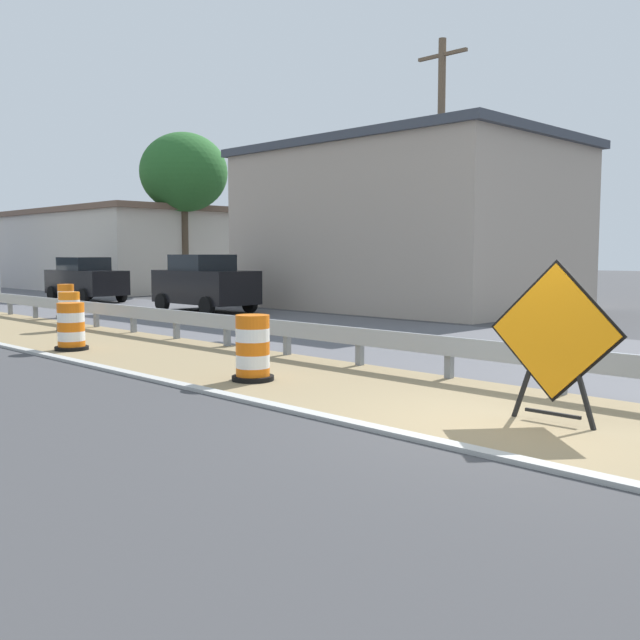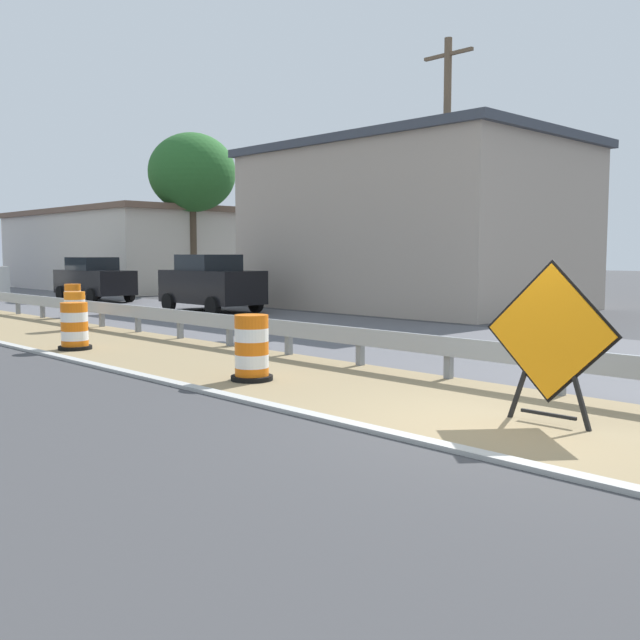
{
  "view_description": "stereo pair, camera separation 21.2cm",
  "coord_description": "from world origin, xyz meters",
  "px_view_note": "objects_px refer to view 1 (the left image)",
  "views": [
    {
      "loc": [
        -7.69,
        -4.57,
        2.07
      ],
      "look_at": [
        1.43,
        4.56,
        0.89
      ],
      "focal_mm": 40.89,
      "sensor_mm": 36.0,
      "label": 1
    },
    {
      "loc": [
        -7.54,
        -4.72,
        2.07
      ],
      "look_at": [
        1.43,
        4.56,
        0.89
      ],
      "focal_mm": 40.89,
      "sensor_mm": 36.0,
      "label": 2
    }
  ],
  "objects_px": {
    "traffic_barrel_close": "(71,329)",
    "car_mid_far_lane": "(86,279)",
    "warning_sign_diamond": "(554,337)",
    "utility_pole_near": "(440,176)",
    "traffic_barrel_nearest": "(253,351)",
    "car_trailing_near_lane": "(205,283)",
    "traffic_barrel_far": "(66,303)",
    "traffic_barrel_mid": "(70,313)"
  },
  "relations": [
    {
      "from": "traffic_barrel_far",
      "to": "traffic_barrel_close",
      "type": "bearing_deg",
      "value": -115.08
    },
    {
      "from": "traffic_barrel_far",
      "to": "car_trailing_near_lane",
      "type": "bearing_deg",
      "value": -15.09
    },
    {
      "from": "traffic_barrel_close",
      "to": "car_mid_far_lane",
      "type": "bearing_deg",
      "value": 61.79
    },
    {
      "from": "traffic_barrel_nearest",
      "to": "traffic_barrel_far",
      "type": "height_order",
      "value": "traffic_barrel_far"
    },
    {
      "from": "traffic_barrel_nearest",
      "to": "car_trailing_near_lane",
      "type": "height_order",
      "value": "car_trailing_near_lane"
    },
    {
      "from": "car_mid_far_lane",
      "to": "utility_pole_near",
      "type": "height_order",
      "value": "utility_pole_near"
    },
    {
      "from": "warning_sign_diamond",
      "to": "traffic_barrel_close",
      "type": "relative_size",
      "value": 1.97
    },
    {
      "from": "traffic_barrel_close",
      "to": "traffic_barrel_far",
      "type": "bearing_deg",
      "value": 64.92
    },
    {
      "from": "traffic_barrel_far",
      "to": "utility_pole_near",
      "type": "bearing_deg",
      "value": -45.46
    },
    {
      "from": "traffic_barrel_far",
      "to": "utility_pole_near",
      "type": "distance_m",
      "value": 12.7
    },
    {
      "from": "traffic_barrel_close",
      "to": "car_trailing_near_lane",
      "type": "relative_size",
      "value": 0.25
    },
    {
      "from": "traffic_barrel_close",
      "to": "car_mid_far_lane",
      "type": "xyz_separation_m",
      "value": [
        7.91,
        14.74,
        0.5
      ]
    },
    {
      "from": "traffic_barrel_mid",
      "to": "utility_pole_near",
      "type": "distance_m",
      "value": 11.96
    },
    {
      "from": "warning_sign_diamond",
      "to": "utility_pole_near",
      "type": "bearing_deg",
      "value": -139.92
    },
    {
      "from": "warning_sign_diamond",
      "to": "traffic_barrel_far",
      "type": "distance_m",
      "value": 18.42
    },
    {
      "from": "car_trailing_near_lane",
      "to": "car_mid_far_lane",
      "type": "distance_m",
      "value": 8.36
    },
    {
      "from": "warning_sign_diamond",
      "to": "car_trailing_near_lane",
      "type": "xyz_separation_m",
      "value": [
        7.17,
        17.0,
        -0.05
      ]
    },
    {
      "from": "warning_sign_diamond",
      "to": "car_mid_far_lane",
      "type": "bearing_deg",
      "value": -106.38
    },
    {
      "from": "traffic_barrel_close",
      "to": "traffic_barrel_far",
      "type": "xyz_separation_m",
      "value": [
        3.57,
        7.63,
        0.03
      ]
    },
    {
      "from": "traffic_barrel_close",
      "to": "car_mid_far_lane",
      "type": "distance_m",
      "value": 16.73
    },
    {
      "from": "traffic_barrel_nearest",
      "to": "car_mid_far_lane",
      "type": "distance_m",
      "value": 21.79
    },
    {
      "from": "warning_sign_diamond",
      "to": "traffic_barrel_nearest",
      "type": "bearing_deg",
      "value": -83.55
    },
    {
      "from": "traffic_barrel_nearest",
      "to": "utility_pole_near",
      "type": "distance_m",
      "value": 13.23
    },
    {
      "from": "traffic_barrel_far",
      "to": "utility_pole_near",
      "type": "relative_size",
      "value": 0.12
    },
    {
      "from": "warning_sign_diamond",
      "to": "car_mid_far_lane",
      "type": "relative_size",
      "value": 0.45
    },
    {
      "from": "traffic_barrel_nearest",
      "to": "traffic_barrel_far",
      "type": "xyz_separation_m",
      "value": [
        3.23,
        13.31,
        0.0
      ]
    },
    {
      "from": "traffic_barrel_nearest",
      "to": "utility_pole_near",
      "type": "height_order",
      "value": "utility_pole_near"
    },
    {
      "from": "traffic_barrel_nearest",
      "to": "traffic_barrel_far",
      "type": "bearing_deg",
      "value": 76.36
    },
    {
      "from": "traffic_barrel_nearest",
      "to": "traffic_barrel_close",
      "type": "relative_size",
      "value": 1.06
    },
    {
      "from": "traffic_barrel_close",
      "to": "utility_pole_near",
      "type": "height_order",
      "value": "utility_pole_near"
    },
    {
      "from": "warning_sign_diamond",
      "to": "utility_pole_near",
      "type": "distance_m",
      "value": 15.06
    },
    {
      "from": "warning_sign_diamond",
      "to": "traffic_barrel_close",
      "type": "distance_m",
      "value": 10.67
    },
    {
      "from": "traffic_barrel_nearest",
      "to": "traffic_barrel_close",
      "type": "xyz_separation_m",
      "value": [
        -0.34,
        5.69,
        -0.03
      ]
    },
    {
      "from": "warning_sign_diamond",
      "to": "traffic_barrel_far",
      "type": "relative_size",
      "value": 1.85
    },
    {
      "from": "warning_sign_diamond",
      "to": "car_trailing_near_lane",
      "type": "relative_size",
      "value": 0.5
    },
    {
      "from": "warning_sign_diamond",
      "to": "car_trailing_near_lane",
      "type": "distance_m",
      "value": 18.44
    },
    {
      "from": "traffic_barrel_close",
      "to": "utility_pole_near",
      "type": "relative_size",
      "value": 0.12
    },
    {
      "from": "car_trailing_near_lane",
      "to": "car_mid_far_lane",
      "type": "relative_size",
      "value": 0.91
    },
    {
      "from": "traffic_barrel_close",
      "to": "traffic_barrel_nearest",
      "type": "bearing_deg",
      "value": -86.59
    },
    {
      "from": "traffic_barrel_close",
      "to": "car_trailing_near_lane",
      "type": "distance_m",
      "value": 10.38
    },
    {
      "from": "traffic_barrel_close",
      "to": "car_mid_far_lane",
      "type": "height_order",
      "value": "car_mid_far_lane"
    },
    {
      "from": "traffic_barrel_close",
      "to": "traffic_barrel_mid",
      "type": "xyz_separation_m",
      "value": [
        1.82,
        3.8,
        0.01
      ]
    }
  ]
}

